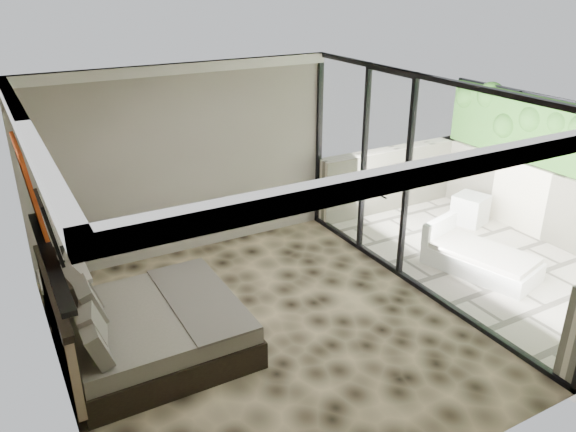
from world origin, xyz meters
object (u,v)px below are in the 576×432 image
nightstand (67,291)px  bed (146,329)px  table_lamp (57,239)px  ottoman (470,209)px  lounger (478,258)px

nightstand → bed: bearing=-50.8°
nightstand → table_lamp: table_lamp is taller
bed → ottoman: (5.80, 0.86, -0.07)m
ottoman → lounger: size_ratio=0.29×
bed → ottoman: bed is taller
table_lamp → lounger: table_lamp is taller
nightstand → ottoman: bearing=10.0°
table_lamp → ottoman: size_ratio=1.45×
table_lamp → ottoman: (6.41, -0.52, -0.73)m
bed → lounger: bearing=-5.1°
bed → lounger: (4.66, -0.41, -0.13)m
table_lamp → ottoman: table_lamp is taller
bed → lounger: 4.68m
nightstand → ottoman: size_ratio=1.17×
ottoman → nightstand: bearing=175.8°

